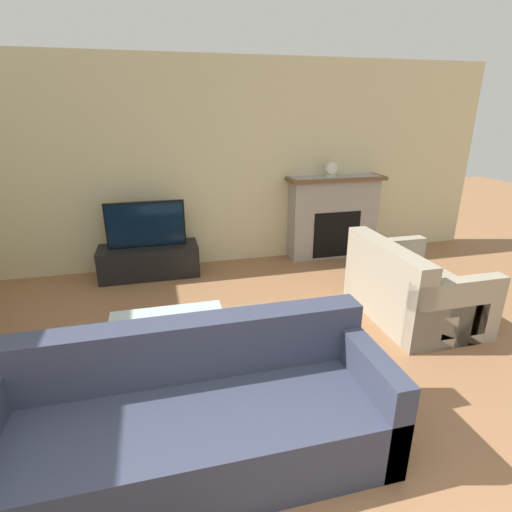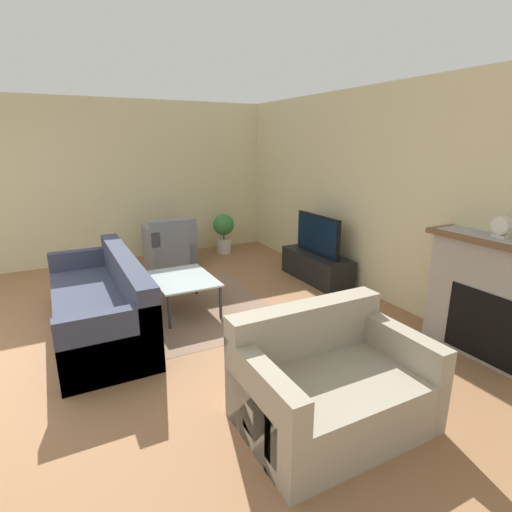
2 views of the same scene
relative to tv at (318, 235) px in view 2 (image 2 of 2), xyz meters
The scene contains 12 objects.
wall_back 0.86m from the tv, 36.95° to the left, with size 8.94×0.06×2.70m.
wall_left 3.27m from the tv, 142.63° to the right, with size 0.06×7.51×2.70m.
area_rug 2.17m from the tv, 85.56° to the right, with size 2.15×1.89×0.00m.
fireplace 2.62m from the tv, ahead, with size 1.39×0.39×1.18m.
tv_stand 0.49m from the tv, 90.00° to the left, with size 1.25×0.46×0.41m.
tv is the anchor object (origin of this frame).
couch_sectional 3.11m from the tv, 84.96° to the right, with size 2.34×0.86×0.82m.
couch_loveseat 3.21m from the tv, 34.08° to the right, with size 0.93×1.31×0.82m.
armchair_by_window 2.51m from the tv, 135.45° to the right, with size 0.85×0.76×0.82m.
coffee_table 2.14m from the tv, 85.69° to the right, with size 0.95×0.69×0.42m.
potted_plant 2.15m from the tv, 162.59° to the right, with size 0.39×0.39×0.73m.
mantel_clock 2.61m from the tv, ahead, with size 0.17×0.07×0.20m.
Camera 2 is at (4.20, 0.76, 2.02)m, focal length 28.00 mm.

